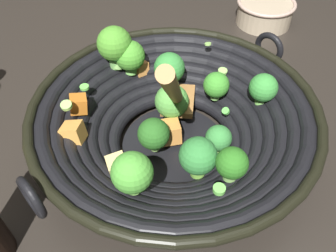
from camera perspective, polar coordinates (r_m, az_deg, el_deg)
name	(u,v)px	position (r m, az deg, el deg)	size (l,w,h in m)	color
ground_plane	(174,147)	(0.54, 0.97, -3.50)	(4.00, 4.00, 0.00)	#28231E
wok	(174,119)	(0.50, 0.93, 1.07)	(0.44, 0.41, 0.23)	black
prep_bowl	(265,11)	(0.85, 15.50, 17.57)	(0.13, 0.13, 0.05)	tan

